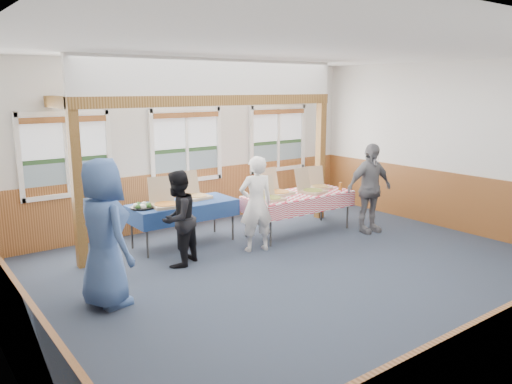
% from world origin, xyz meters
% --- Properties ---
extents(floor, '(8.00, 8.00, 0.00)m').
position_xyz_m(floor, '(0.00, 0.00, 0.00)').
color(floor, '#26303E').
rests_on(floor, ground).
extents(ceiling, '(8.00, 8.00, 0.00)m').
position_xyz_m(ceiling, '(0.00, 0.00, 3.20)').
color(ceiling, white).
rests_on(ceiling, wall_back).
extents(wall_back, '(8.00, 0.00, 8.00)m').
position_xyz_m(wall_back, '(0.00, 3.50, 1.60)').
color(wall_back, silver).
rests_on(wall_back, floor).
extents(wall_right, '(0.00, 8.00, 8.00)m').
position_xyz_m(wall_right, '(4.00, 0.00, 1.60)').
color(wall_right, silver).
rests_on(wall_right, floor).
extents(wainscot_back, '(7.98, 0.05, 1.10)m').
position_xyz_m(wainscot_back, '(0.00, 3.48, 0.55)').
color(wainscot_back, brown).
rests_on(wainscot_back, floor).
extents(wainscot_left, '(0.05, 6.98, 1.10)m').
position_xyz_m(wainscot_left, '(-3.98, 0.00, 0.55)').
color(wainscot_left, brown).
rests_on(wainscot_left, floor).
extents(wainscot_right, '(0.05, 6.98, 1.10)m').
position_xyz_m(wainscot_right, '(3.98, 0.00, 0.55)').
color(wainscot_right, brown).
rests_on(wainscot_right, floor).
extents(window_left, '(1.56, 0.10, 1.46)m').
position_xyz_m(window_left, '(-2.30, 3.46, 1.68)').
color(window_left, white).
rests_on(window_left, wall_back).
extents(window_mid, '(1.56, 0.10, 1.46)m').
position_xyz_m(window_mid, '(0.00, 3.46, 1.68)').
color(window_mid, white).
rests_on(window_mid, wall_back).
extents(window_right, '(1.56, 0.10, 1.46)m').
position_xyz_m(window_right, '(2.30, 3.46, 1.68)').
color(window_right, white).
rests_on(window_right, wall_back).
extents(post_left, '(0.15, 0.15, 2.40)m').
position_xyz_m(post_left, '(-2.50, 2.30, 1.20)').
color(post_left, '#5B3714').
rests_on(post_left, floor).
extents(post_right, '(0.15, 0.15, 2.40)m').
position_xyz_m(post_right, '(2.50, 2.30, 1.20)').
color(post_right, '#5B3714').
rests_on(post_right, floor).
extents(cross_beam, '(5.15, 0.18, 0.18)m').
position_xyz_m(cross_beam, '(0.00, 2.30, 2.49)').
color(cross_beam, '#5B3714').
rests_on(cross_beam, post_left).
extents(table_left, '(1.94, 1.08, 0.76)m').
position_xyz_m(table_left, '(-0.70, 2.38, 0.70)').
color(table_left, '#373737').
rests_on(table_left, floor).
extents(table_right, '(2.20, 1.21, 0.76)m').
position_xyz_m(table_right, '(1.40, 1.72, 0.71)').
color(table_right, '#373737').
rests_on(table_right, floor).
extents(pizza_box_a, '(0.52, 0.59, 0.47)m').
position_xyz_m(pizza_box_a, '(-1.09, 2.27, 0.83)').
color(pizza_box_a, tan).
rests_on(pizza_box_a, table_left).
extents(pizza_box_b, '(0.47, 0.55, 0.46)m').
position_xyz_m(pizza_box_b, '(-0.35, 2.54, 0.83)').
color(pizza_box_b, tan).
rests_on(pizza_box_b, table_left).
extents(pizza_box_c, '(0.40, 0.48, 0.41)m').
position_xyz_m(pizza_box_c, '(0.66, 1.62, 0.82)').
color(pizza_box_c, tan).
rests_on(pizza_box_c, table_right).
extents(pizza_box_d, '(0.50, 0.58, 0.47)m').
position_xyz_m(pizza_box_d, '(1.05, 1.91, 0.83)').
color(pizza_box_d, tan).
rests_on(pizza_box_d, table_right).
extents(pizza_box_e, '(0.51, 0.58, 0.45)m').
position_xyz_m(pizza_box_e, '(1.64, 1.64, 0.83)').
color(pizza_box_e, tan).
rests_on(pizza_box_e, table_right).
extents(pizza_box_f, '(0.48, 0.54, 0.41)m').
position_xyz_m(pizza_box_f, '(2.06, 1.86, 0.82)').
color(pizza_box_f, tan).
rests_on(pizza_box_f, table_right).
extents(veggie_tray, '(0.40, 0.40, 0.09)m').
position_xyz_m(veggie_tray, '(-1.45, 2.38, 0.79)').
color(veggie_tray, black).
rests_on(veggie_tray, table_left).
extents(drink_glass, '(0.07, 0.07, 0.15)m').
position_xyz_m(drink_glass, '(2.25, 1.47, 0.83)').
color(drink_glass, '#A25A1B').
rests_on(drink_glass, table_right).
extents(woman_white, '(0.67, 0.52, 1.61)m').
position_xyz_m(woman_white, '(0.12, 1.34, 0.81)').
color(woman_white, white).
rests_on(woman_white, floor).
extents(woman_black, '(0.91, 0.86, 1.49)m').
position_xyz_m(woman_black, '(-1.27, 1.48, 0.74)').
color(woman_black, black).
rests_on(woman_black, floor).
extents(man_blue, '(0.72, 1.00, 1.88)m').
position_xyz_m(man_blue, '(-2.68, 0.74, 0.94)').
color(man_blue, '#3C5B97').
rests_on(man_blue, floor).
extents(person_grey, '(1.05, 0.57, 1.70)m').
position_xyz_m(person_grey, '(2.51, 0.96, 0.85)').
color(person_grey, slate).
rests_on(person_grey, floor).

